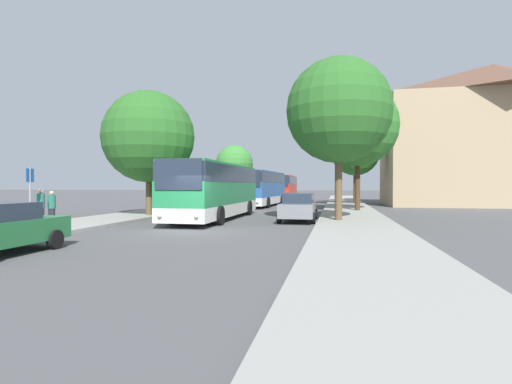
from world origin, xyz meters
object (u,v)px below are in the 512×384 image
Objects in this scene: bus_stop_sign at (30,191)px; tree_right_near at (358,126)px; tree_right_far at (355,152)px; bus_middle at (263,188)px; tree_right_mid at (339,111)px; tree_left_near at (234,164)px; bus_front at (216,190)px; pedestrian_waiting_near at (41,207)px; parked_car_right_near at (298,207)px; bus_rear at (284,187)px; tree_left_far at (149,137)px; pedestrian_walking_back at (52,208)px.

tree_right_near is (14.80, 16.36, 4.80)m from bus_stop_sign.
tree_right_far is (15.17, 27.96, 3.77)m from bus_stop_sign.
tree_right_far is (9.12, 4.35, 3.78)m from bus_middle.
tree_right_near reaches higher than bus_stop_sign.
tree_right_mid is 1.12× the size of tree_right_far.
tree_right_near is at bearing -47.94° from tree_left_near.
bus_stop_sign is at bearing -127.22° from bus_front.
tree_right_mid reaches higher than pedestrian_waiting_near.
parked_car_right_near is at bearing -112.83° from tree_right_near.
parked_car_right_near is at bearing -70.42° from bus_middle.
pedestrian_waiting_near reaches higher than parked_car_right_near.
bus_middle is at bearing -91.17° from bus_rear.
tree_right_far is at bearing -162.89° from pedestrian_waiting_near.
tree_left_far is at bearing 81.20° from bus_stop_sign.
tree_left_far is 12.11m from tree_right_mid.
bus_rear is at bearing -142.59° from pedestrian_waiting_near.
bus_front is at bearing -90.99° from bus_rear.
tree_left_far is 0.83× the size of tree_right_near.
bus_middle is at bearing -148.78° from pedestrian_waiting_near.
pedestrian_waiting_near is 22.25m from tree_right_near.
bus_rear is 38.66m from pedestrian_waiting_near.
tree_right_far is at bearing 54.39° from tree_left_far.
tree_right_near is at bearing 43.42° from bus_front.
bus_front is 13.06m from tree_right_near.
pedestrian_waiting_near is (-11.47, -6.44, 0.20)m from parked_car_right_near.
tree_right_far is at bearing 61.51° from bus_stop_sign.
parked_car_right_near is at bearing 171.76° from tree_right_mid.
bus_rear is at bearing 81.00° from tree_left_far.
bus_stop_sign is 0.28× the size of tree_right_near.
parked_car_right_near is at bearing -101.31° from tree_right_far.
bus_rear reaches higher than pedestrian_waiting_near.
tree_right_far is at bearing 84.91° from tree_right_mid.
bus_rear reaches higher than pedestrian_walking_back.
parked_car_right_near is 10.73m from tree_left_far.
tree_left_far reaches higher than bus_stop_sign.
tree_right_far reaches higher than parked_car_right_near.
tree_left_near is 0.76× the size of tree_right_mid.
tree_left_near is (-5.05, -7.67, 2.86)m from bus_rear.
pedestrian_walking_back is at bearing -92.87° from tree_left_near.
tree_right_near is (15.16, 14.56, 5.65)m from pedestrian_walking_back.
tree_left_near is at bearing 87.95° from bus_stop_sign.
bus_middle is 22.74m from pedestrian_walking_back.
bus_front is at bearing -78.23° from tree_left_near.
tree_right_near reaches higher than tree_left_near.
tree_left_far reaches higher than tree_left_near.
tree_right_far reaches higher than pedestrian_walking_back.
tree_right_far is at bearing 65.18° from bus_front.
bus_front is 9.45m from pedestrian_waiting_near.
bus_front is 6.86× the size of pedestrian_waiting_near.
pedestrian_walking_back is (-0.36, 1.81, -0.84)m from bus_stop_sign.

